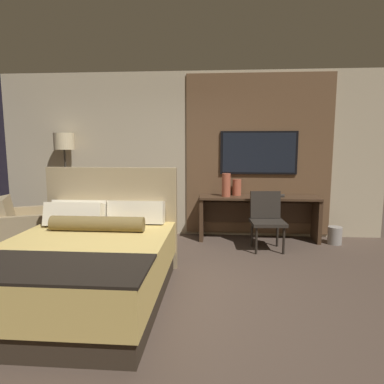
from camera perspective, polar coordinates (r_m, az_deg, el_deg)
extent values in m
plane|color=#4C3D33|center=(3.79, -8.93, -16.98)|extent=(16.00, 16.00, 0.00)
cube|color=#BCAD8E|center=(5.99, -3.47, 6.19)|extent=(7.20, 0.06, 2.80)
cube|color=brown|center=(5.93, 11.00, 6.04)|extent=(2.44, 0.03, 2.70)
cube|color=#33281E|center=(3.75, -17.89, -15.71)|extent=(1.59, 1.98, 0.22)
cube|color=tan|center=(3.64, -18.10, -11.25)|extent=(1.64, 2.04, 0.40)
cube|color=black|center=(3.01, -23.18, -11.41)|extent=(1.66, 0.71, 0.02)
cube|color=#998460|center=(4.54, -13.12, -4.20)|extent=(1.67, 0.08, 1.30)
cube|color=beige|center=(4.51, -17.97, -3.07)|extent=(0.69, 0.23, 0.31)
cube|color=beige|center=(4.29, -9.24, -3.33)|extent=(0.69, 0.23, 0.31)
cube|color=beige|center=(4.32, -19.03, -3.60)|extent=(0.69, 0.25, 0.32)
cylinder|color=brown|center=(4.01, -15.53, -5.12)|extent=(1.07, 0.17, 0.17)
cube|color=#422D1E|center=(5.73, 11.11, -0.91)|extent=(1.94, 0.49, 0.03)
cube|color=#422D1E|center=(5.76, 1.65, -4.42)|extent=(0.06, 0.44, 0.70)
cube|color=#422D1E|center=(5.98, 20.04, -4.46)|extent=(0.06, 0.44, 0.70)
cube|color=#422D1E|center=(6.00, 10.79, -3.38)|extent=(1.82, 0.02, 0.35)
cube|color=black|center=(5.90, 11.05, 6.44)|extent=(1.28, 0.04, 0.72)
cube|color=black|center=(5.88, 11.07, 6.44)|extent=(1.21, 0.01, 0.66)
cube|color=#28231E|center=(5.26, 12.50, -5.00)|extent=(0.53, 0.51, 0.05)
cube|color=#28231E|center=(5.41, 12.12, -2.08)|extent=(0.46, 0.14, 0.42)
cylinder|color=black|center=(5.09, 10.67, -7.99)|extent=(0.04, 0.04, 0.40)
cylinder|color=black|center=(5.18, 15.04, -7.85)|extent=(0.04, 0.04, 0.40)
cylinder|color=black|center=(5.45, 9.95, -6.89)|extent=(0.04, 0.04, 0.40)
cylinder|color=black|center=(5.53, 14.04, -6.79)|extent=(0.04, 0.04, 0.40)
cube|color=#998460|center=(5.93, -25.13, -6.19)|extent=(1.06, 0.98, 0.43)
cube|color=#998460|center=(5.90, -28.79, -2.59)|extent=(0.47, 0.71, 0.38)
cube|color=#998460|center=(5.53, -25.54, -6.46)|extent=(0.81, 0.44, 0.57)
cube|color=#998460|center=(6.30, -24.85, -4.71)|extent=(0.81, 0.44, 0.57)
cylinder|color=#282623|center=(6.44, -19.83, -6.61)|extent=(0.28, 0.28, 0.03)
cylinder|color=#332D28|center=(6.30, -20.15, 0.02)|extent=(0.03, 0.03, 1.53)
cylinder|color=beige|center=(6.25, -20.55, 7.92)|extent=(0.34, 0.34, 0.28)
cylinder|color=#B2563D|center=(5.63, 5.72, 1.18)|extent=(0.14, 0.14, 0.38)
cylinder|color=#B2563D|center=(5.78, 7.48, 0.79)|extent=(0.15, 0.15, 0.27)
cube|color=#332D28|center=(5.79, 14.09, -0.58)|extent=(0.24, 0.19, 0.03)
cylinder|color=gray|center=(5.97, 22.70, -6.69)|extent=(0.22, 0.22, 0.28)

